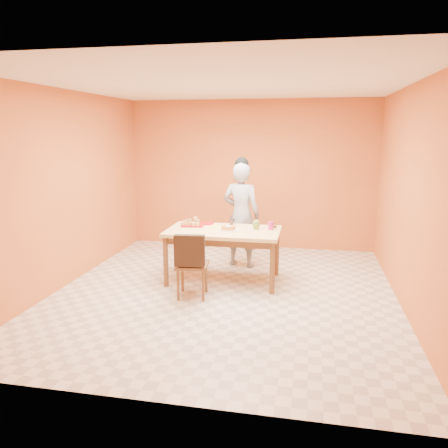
% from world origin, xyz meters
% --- Properties ---
extents(floor, '(5.00, 5.00, 0.00)m').
position_xyz_m(floor, '(0.00, 0.00, 0.00)').
color(floor, beige).
rests_on(floor, ground).
extents(ceiling, '(5.00, 5.00, 0.00)m').
position_xyz_m(ceiling, '(0.00, 0.00, 2.70)').
color(ceiling, white).
rests_on(ceiling, wall_back).
extents(wall_back, '(4.50, 0.00, 4.50)m').
position_xyz_m(wall_back, '(0.00, 2.50, 1.35)').
color(wall_back, orange).
rests_on(wall_back, floor).
extents(wall_left, '(0.00, 5.00, 5.00)m').
position_xyz_m(wall_left, '(-2.25, 0.00, 1.35)').
color(wall_left, orange).
rests_on(wall_left, floor).
extents(wall_right, '(0.00, 5.00, 5.00)m').
position_xyz_m(wall_right, '(2.25, 0.00, 1.35)').
color(wall_right, orange).
rests_on(wall_right, floor).
extents(dining_table, '(1.60, 0.90, 0.76)m').
position_xyz_m(dining_table, '(-0.11, 0.48, 0.67)').
color(dining_table, '#EEC27C').
rests_on(dining_table, floor).
extents(dining_chair, '(0.45, 0.51, 0.88)m').
position_xyz_m(dining_chair, '(-0.39, -0.23, 0.45)').
color(dining_chair, brown).
rests_on(dining_chair, floor).
extents(pastry_pile, '(0.29, 0.29, 0.10)m').
position_xyz_m(pastry_pile, '(-0.61, 0.68, 0.83)').
color(pastry_pile, tan).
rests_on(pastry_pile, pastry_platter).
extents(person, '(0.68, 0.51, 1.67)m').
position_xyz_m(person, '(0.03, 1.25, 0.83)').
color(person, gray).
rests_on(person, floor).
extents(pastry_platter, '(0.37, 0.37, 0.02)m').
position_xyz_m(pastry_platter, '(-0.61, 0.68, 0.77)').
color(pastry_platter, maroon).
rests_on(pastry_platter, dining_table).
extents(red_dinner_plate, '(0.27, 0.27, 0.01)m').
position_xyz_m(red_dinner_plate, '(-0.44, 0.83, 0.77)').
color(red_dinner_plate, maroon).
rests_on(red_dinner_plate, dining_table).
extents(white_cake_plate, '(0.34, 0.34, 0.01)m').
position_xyz_m(white_cake_plate, '(-0.03, 0.46, 0.77)').
color(white_cake_plate, white).
rests_on(white_cake_plate, dining_table).
extents(sponge_cake, '(0.25, 0.25, 0.05)m').
position_xyz_m(sponge_cake, '(-0.03, 0.46, 0.79)').
color(sponge_cake, '#C47C32').
rests_on(sponge_cake, white_cake_plate).
extents(cake_server, '(0.10, 0.26, 0.01)m').
position_xyz_m(cake_server, '(-0.02, 0.64, 0.82)').
color(cake_server, silver).
rests_on(cake_server, sponge_cake).
extents(egg_ornament, '(0.12, 0.11, 0.13)m').
position_xyz_m(egg_ornament, '(0.34, 0.61, 0.83)').
color(egg_ornament, olive).
rests_on(egg_ornament, dining_table).
extents(magenta_glass, '(0.10, 0.10, 0.11)m').
position_xyz_m(magenta_glass, '(0.55, 0.62, 0.82)').
color(magenta_glass, '#C41D70').
rests_on(magenta_glass, dining_table).
extents(checker_tin, '(0.12, 0.12, 0.03)m').
position_xyz_m(checker_tin, '(0.57, 0.76, 0.78)').
color(checker_tin, '#3B2510').
rests_on(checker_tin, dining_table).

